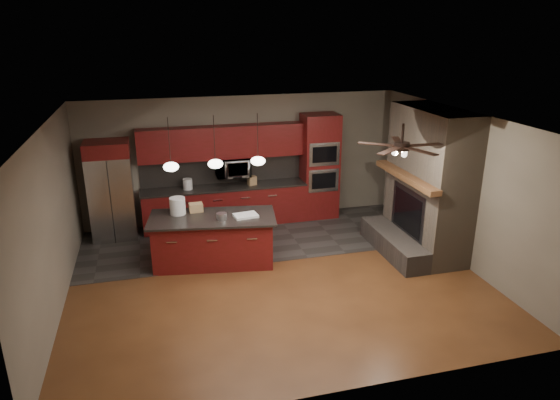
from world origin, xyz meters
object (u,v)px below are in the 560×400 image
object	(u,v)px
oven_tower	(320,167)
counter_bucket	(188,184)
microwave	(233,167)
kitchen_island	(213,240)
refrigerator	(111,190)
paint_can	(222,217)
paint_tray	(246,215)
white_bucket	(178,206)
counter_box	(252,181)
cardboard_box	(196,207)

from	to	relation	value
oven_tower	counter_bucket	world-z (taller)	oven_tower
microwave	counter_bucket	bearing A→B (deg)	-177.10
counter_bucket	kitchen_island	bearing A→B (deg)	-81.16
refrigerator	paint_can	size ratio (longest dim) A/B	10.93
refrigerator	kitchen_island	size ratio (longest dim) A/B	0.85
microwave	paint_tray	world-z (taller)	microwave
white_bucket	paint_tray	size ratio (longest dim) A/B	0.74
oven_tower	counter_box	size ratio (longest dim) A/B	12.20
kitchen_island	counter_bucket	distance (m)	1.91
microwave	counter_box	size ratio (longest dim) A/B	3.75
oven_tower	counter_box	xyz separation A→B (m)	(-1.57, -0.04, -0.19)
kitchen_island	paint_tray	world-z (taller)	paint_tray
kitchen_island	white_bucket	bearing A→B (deg)	161.36
oven_tower	microwave	distance (m)	1.98
paint_tray	counter_bucket	world-z (taller)	counter_bucket
cardboard_box	kitchen_island	bearing A→B (deg)	-56.26
paint_can	counter_box	xyz separation A→B (m)	(0.96, 1.96, 0.02)
refrigerator	paint_tray	bearing A→B (deg)	-37.75
white_bucket	counter_bucket	world-z (taller)	white_bucket
microwave	white_bucket	distance (m)	2.04
microwave	paint_can	bearing A→B (deg)	-105.13
kitchen_island	counter_bucket	bearing A→B (deg)	107.75
white_bucket	counter_bucket	bearing A→B (deg)	78.47
microwave	kitchen_island	size ratio (longest dim) A/B	0.30
cardboard_box	white_bucket	bearing A→B (deg)	-175.02
paint_tray	cardboard_box	size ratio (longest dim) A/B	1.69
paint_can	cardboard_box	world-z (taller)	cardboard_box
paint_can	paint_tray	size ratio (longest dim) A/B	0.44
cardboard_box	counter_bucket	size ratio (longest dim) A/B	1.10
refrigerator	white_bucket	size ratio (longest dim) A/B	6.57
oven_tower	cardboard_box	distance (m)	3.28
oven_tower	paint_tray	world-z (taller)	oven_tower
paint_can	paint_tray	distance (m)	0.45
cardboard_box	oven_tower	bearing A→B (deg)	24.22
white_bucket	counter_box	size ratio (longest dim) A/B	1.60
oven_tower	counter_box	distance (m)	1.58
oven_tower	paint_can	distance (m)	3.23
microwave	refrigerator	bearing A→B (deg)	-177.04
microwave	cardboard_box	size ratio (longest dim) A/B	2.94
refrigerator	paint_tray	xyz separation A→B (m)	(2.43, -1.88, -0.08)
paint_can	counter_box	bearing A→B (deg)	63.85
microwave	paint_can	size ratio (longest dim) A/B	3.90
kitchen_island	counter_bucket	world-z (taller)	counter_bucket
refrigerator	oven_tower	bearing A→B (deg)	0.94
kitchen_island	paint_tray	xyz separation A→B (m)	(0.59, -0.15, 0.48)
microwave	paint_tray	bearing A→B (deg)	-93.18
cardboard_box	counter_box	distance (m)	1.96
paint_tray	refrigerator	bearing A→B (deg)	134.60
paint_can	counter_bucket	world-z (taller)	counter_bucket
oven_tower	cardboard_box	xyz separation A→B (m)	(-2.93, -1.46, -0.19)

